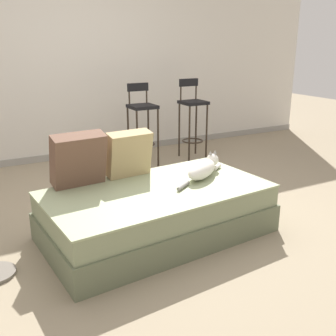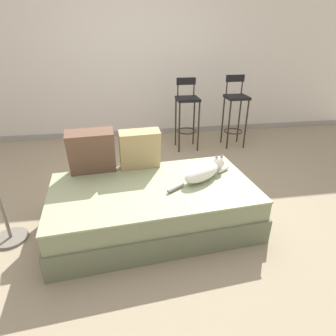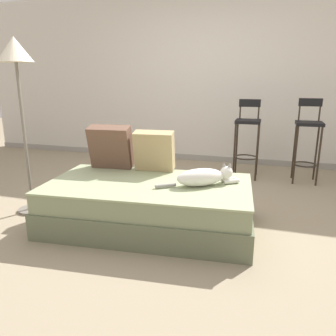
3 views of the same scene
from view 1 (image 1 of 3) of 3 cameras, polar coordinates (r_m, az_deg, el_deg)
name	(u,v)px [view 1 (image 1 of 3)]	position (r m, az deg, el deg)	size (l,w,h in m)	color
ground_plane	(138,217)	(3.63, -4.35, -7.03)	(16.00, 16.00, 0.00)	gray
wall_back_panel	(66,60)	(5.45, -14.64, 14.89)	(8.00, 0.10, 2.60)	silver
wall_baseboard_trim	(74,154)	(5.59, -13.51, 1.94)	(8.00, 0.02, 0.09)	gray
couch	(158,211)	(3.22, -1.53, -6.31)	(1.88, 1.14, 0.41)	#636B50
throw_pillow_corner	(78,159)	(3.21, -12.88, 1.21)	(0.44, 0.28, 0.44)	brown
throw_pillow_middle	(129,154)	(3.38, -5.73, 2.08)	(0.40, 0.24, 0.40)	tan
cat	(203,168)	(3.40, 5.13, -0.06)	(0.67, 0.44, 0.19)	white
bar_stool_near_window	(142,118)	(5.01, -3.77, 7.25)	(0.32, 0.32, 1.04)	#2D2319
bar_stool_by_doorway	(192,113)	(5.35, 3.57, 7.95)	(0.32, 0.32, 1.06)	#2D2319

